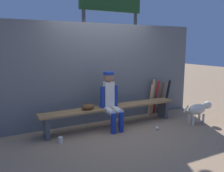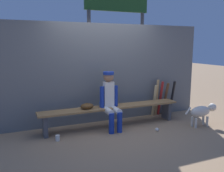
# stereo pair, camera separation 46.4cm
# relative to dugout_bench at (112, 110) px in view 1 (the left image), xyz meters

# --- Properties ---
(ground_plane) EXTENTS (30.00, 30.00, 0.00)m
(ground_plane) POSITION_rel_dugout_bench_xyz_m (0.00, 0.00, -0.37)
(ground_plane) COLOR #937556
(chainlink_fence) EXTENTS (5.11, 0.03, 2.27)m
(chainlink_fence) POSITION_rel_dugout_bench_xyz_m (0.00, 0.47, 0.76)
(chainlink_fence) COLOR #595E63
(chainlink_fence) RESTS_ON ground_plane
(dugout_bench) EXTENTS (3.17, 0.36, 0.46)m
(dugout_bench) POSITION_rel_dugout_bench_xyz_m (0.00, 0.00, 0.00)
(dugout_bench) COLOR olive
(dugout_bench) RESTS_ON ground_plane
(player_seated) EXTENTS (0.41, 0.55, 1.23)m
(player_seated) POSITION_rel_dugout_bench_xyz_m (-0.08, -0.11, 0.29)
(player_seated) COLOR silver
(player_seated) RESTS_ON ground_plane
(baseball_glove) EXTENTS (0.28, 0.20, 0.12)m
(baseball_glove) POSITION_rel_dugout_bench_xyz_m (-0.57, 0.00, 0.15)
(baseball_glove) COLOR #593819
(baseball_glove) RESTS_ON dugout_bench
(bat_wood_natural) EXTENTS (0.07, 0.21, 0.81)m
(bat_wood_natural) POSITION_rel_dugout_bench_xyz_m (1.27, 0.30, 0.03)
(bat_wood_natural) COLOR tan
(bat_wood_natural) RESTS_ON ground_plane
(bat_wood_tan) EXTENTS (0.09, 0.18, 0.93)m
(bat_wood_tan) POSITION_rel_dugout_bench_xyz_m (1.39, 0.36, 0.09)
(bat_wood_tan) COLOR tan
(bat_wood_tan) RESTS_ON ground_plane
(bat_aluminum_red) EXTENTS (0.09, 0.21, 0.89)m
(bat_aluminum_red) POSITION_rel_dugout_bench_xyz_m (1.49, 0.34, 0.07)
(bat_aluminum_red) COLOR #B22323
(bat_aluminum_red) RESTS_ON ground_plane
(bat_wood_dark) EXTENTS (0.10, 0.25, 0.84)m
(bat_wood_dark) POSITION_rel_dugout_bench_xyz_m (1.60, 0.30, 0.05)
(bat_wood_dark) COLOR brown
(bat_wood_dark) RESTS_ON ground_plane
(bat_aluminum_black) EXTENTS (0.06, 0.24, 0.88)m
(bat_aluminum_black) POSITION_rel_dugout_bench_xyz_m (1.82, 0.30, 0.07)
(bat_aluminum_black) COLOR black
(bat_aluminum_black) RESTS_ON ground_plane
(baseball) EXTENTS (0.07, 0.07, 0.07)m
(baseball) POSITION_rel_dugout_bench_xyz_m (0.76, -0.63, -0.34)
(baseball) COLOR white
(baseball) RESTS_ON ground_plane
(cup_on_ground) EXTENTS (0.08, 0.08, 0.11)m
(cup_on_ground) POSITION_rel_dugout_bench_xyz_m (-1.26, -0.34, -0.32)
(cup_on_ground) COLOR silver
(cup_on_ground) RESTS_ON ground_plane
(cup_on_bench) EXTENTS (0.08, 0.08, 0.11)m
(cup_on_bench) POSITION_rel_dugout_bench_xyz_m (-0.23, 0.04, 0.14)
(cup_on_bench) COLOR #1E47AD
(cup_on_bench) RESTS_ON dugout_bench
(scoreboard) EXTENTS (2.13, 0.27, 3.69)m
(scoreboard) POSITION_rel_dugout_bench_xyz_m (0.87, 1.56, 2.20)
(scoreboard) COLOR #3F3F42
(scoreboard) RESTS_ON ground_plane
(dog) EXTENTS (0.84, 0.20, 0.49)m
(dog) POSITION_rel_dugout_bench_xyz_m (1.86, -0.73, -0.04)
(dog) COLOR beige
(dog) RESTS_ON ground_plane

